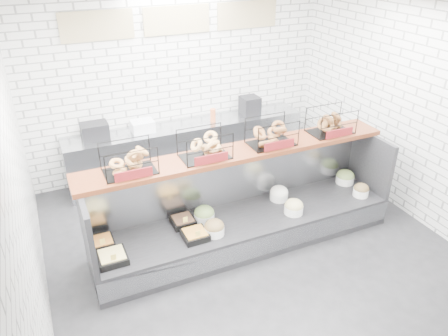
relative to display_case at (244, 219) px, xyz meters
name	(u,v)px	position (x,y,z in m)	size (l,w,h in m)	color
ground	(255,254)	(0.00, -0.35, -0.33)	(5.50, 5.50, 0.00)	black
room_shell	(237,87)	(0.00, 0.26, 1.73)	(5.02, 5.51, 3.01)	white
display_case	(244,219)	(0.00, 0.00, 0.00)	(4.00, 0.90, 1.20)	black
bagel_shelf	(239,142)	(-0.01, 0.17, 1.05)	(4.10, 0.50, 0.40)	#491F0F
prep_counter	(188,148)	(-0.01, 2.08, 0.14)	(4.00, 0.60, 1.20)	#93969B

